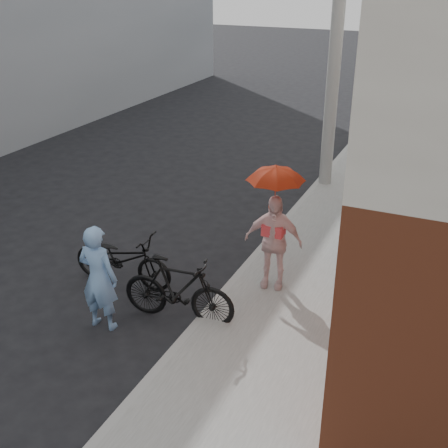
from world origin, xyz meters
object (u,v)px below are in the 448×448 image
Objects in this scene: officer at (99,278)px; kimono_woman at (273,242)px; planter at (374,243)px; utility_pole at (337,30)px; bike_left at (122,259)px; bike_right at (178,290)px.

kimono_woman is (1.88, 1.90, 0.09)m from officer.
kimono_woman is at bearing -122.74° from planter.
planter is at bearing -59.73° from utility_pole.
officer is 4.99m from planter.
kimono_woman is 4.05× the size of planter.
utility_pole is 4.04× the size of bike_left.
utility_pole is at bearing 86.59° from kimono_woman.
planter is (1.70, -2.91, -3.28)m from utility_pole.
bike_left is 4.45m from planter.
officer is 0.93× the size of bike_right.
kimono_woman is (0.95, 1.32, 0.37)m from bike_right.
bike_right is 4.52× the size of planter.
officer is 2.68m from kimono_woman.
kimono_woman reaches higher than bike_left.
bike_left is 1.02× the size of bike_right.
bike_left is at bearing 61.81° from bike_right.
bike_right reaches higher than bike_left.
planter is at bearing -39.84° from bike_right.
bike_left reaches higher than planter.
kimono_woman reaches higher than bike_right.
officer is (-1.43, -6.75, -2.71)m from utility_pole.
utility_pole is 4.12× the size of bike_right.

